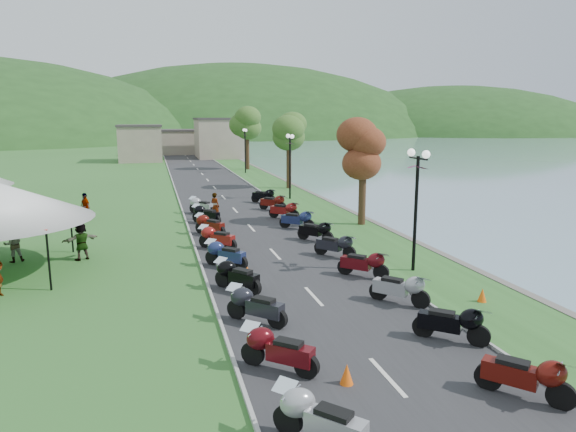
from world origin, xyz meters
TOP-DOWN VIEW (x-y plane):
  - road at (0.00, 40.00)m, footprint 7.00×120.00m
  - hills_backdrop at (0.00, 200.00)m, footprint 360.00×120.00m
  - far_building at (-2.00, 85.00)m, footprint 18.00×16.00m
  - moto_row_left at (-2.44, 12.55)m, footprint 2.60×43.45m
  - moto_row_right at (2.57, 17.70)m, footprint 2.60×39.90m
  - tree_lakeside at (6.60, 27.36)m, footprint 2.59×2.59m
  - pedestrian_b at (-11.49, 23.72)m, footprint 0.89×0.68m
  - traffic_cone_near at (-1.09, 9.94)m, footprint 0.34×0.34m

SIDE VIEW (x-z plane):
  - hills_backdrop at x=0.00m, z-range -38.00..38.00m
  - pedestrian_b at x=-11.49m, z-range -0.81..0.81m
  - road at x=0.00m, z-range 0.00..0.02m
  - traffic_cone_near at x=-1.09m, z-range 0.00..0.53m
  - moto_row_left at x=-2.44m, z-range 0.00..1.10m
  - moto_row_right at x=2.57m, z-range 0.00..1.10m
  - far_building at x=-2.00m, z-range 0.00..5.00m
  - tree_lakeside at x=6.60m, z-range 0.00..7.20m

